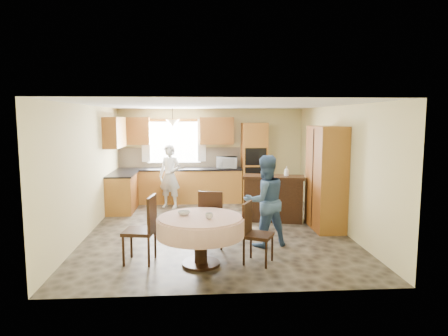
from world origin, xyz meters
name	(u,v)px	position (x,y,z in m)	size (l,w,h in m)	color
floor	(216,229)	(0.00, 0.00, 0.00)	(5.00, 6.00, 0.01)	brown
ceiling	(216,105)	(0.00, 0.00, 2.50)	(5.00, 6.00, 0.01)	white
wall_back	(211,155)	(0.00, 3.00, 1.25)	(5.00, 0.02, 2.50)	beige
wall_front	(228,199)	(0.00, -3.00, 1.25)	(5.00, 0.02, 2.50)	beige
wall_left	(89,170)	(-2.50, 0.00, 1.25)	(0.02, 6.00, 2.50)	beige
wall_right	(339,167)	(2.50, 0.00, 1.25)	(0.02, 6.00, 2.50)	beige
window	(174,142)	(-1.00, 2.98, 1.60)	(1.40, 0.03, 1.10)	white
curtain_left	(146,141)	(-1.75, 2.93, 1.65)	(0.22, 0.02, 1.15)	white
curtain_right	(202,140)	(-0.25, 2.93, 1.65)	(0.22, 0.02, 1.15)	white
base_cab_back	(180,186)	(-0.85, 2.70, 0.44)	(3.30, 0.60, 0.88)	#C78A35
counter_back	(179,169)	(-0.85, 2.70, 0.90)	(3.30, 0.64, 0.04)	black
base_cab_left	(122,193)	(-2.20, 1.80, 0.44)	(0.60, 1.20, 0.88)	#C78A35
counter_left	(122,174)	(-2.20, 1.80, 0.90)	(0.64, 1.20, 0.04)	black
backsplash	(180,158)	(-0.85, 2.99, 1.18)	(3.30, 0.02, 0.55)	beige
wall_cab_left	(134,131)	(-2.05, 2.83, 1.91)	(0.85, 0.33, 0.72)	#A56C29
wall_cab_right	(217,131)	(0.15, 2.83, 1.91)	(0.90, 0.33, 0.72)	#A56C29
wall_cab_side	(115,132)	(-2.33, 1.80, 1.91)	(0.33, 1.20, 0.72)	#A56C29
oven_tower	(254,163)	(1.15, 2.69, 1.06)	(0.66, 0.62, 2.12)	#C78A35
oven_upper	(256,157)	(1.15, 2.38, 1.25)	(0.56, 0.01, 0.45)	black
oven_lower	(256,176)	(1.15, 2.38, 0.75)	(0.56, 0.01, 0.45)	black
pendant	(173,123)	(-1.00, 2.50, 2.12)	(0.36, 0.36, 0.18)	beige
sideboard	(274,200)	(1.29, 0.62, 0.47)	(1.31, 0.54, 0.94)	#321A0D
space_heater	(282,206)	(1.52, 0.82, 0.27)	(0.39, 0.28, 0.54)	black
cupboard	(326,178)	(2.22, -0.07, 1.05)	(0.55, 1.10, 2.09)	#C78A35
dining_table	(201,227)	(-0.34, -1.95, 0.59)	(1.34, 1.34, 0.76)	#321A0D
chair_left	(145,226)	(-1.21, -1.78, 0.59)	(0.52, 0.52, 1.06)	#321A0D
chair_back	(212,216)	(-0.14, -1.12, 0.56)	(0.52, 0.52, 1.01)	#321A0D
chair_right	(254,230)	(0.49, -1.90, 0.53)	(0.55, 0.55, 0.95)	#321A0D
framed_picture	(321,138)	(2.47, 1.14, 1.78)	(0.06, 0.64, 0.53)	gold
microwave	(227,162)	(0.40, 2.65, 1.07)	(0.55, 0.37, 0.30)	silver
person_sink	(170,176)	(-1.07, 2.10, 0.80)	(0.58, 0.38, 1.59)	silver
person_dining	(265,201)	(0.80, -1.08, 0.81)	(0.78, 0.61, 1.61)	#3D5D87
bowl_sideboard	(265,177)	(1.08, 0.62, 0.97)	(0.22, 0.22, 0.05)	#B2B2B2
bottle_sideboard	(287,172)	(1.57, 0.62, 1.07)	(0.10, 0.10, 0.27)	silver
cup_table	(209,216)	(-0.21, -2.10, 0.81)	(0.11, 0.11, 0.09)	#B2B2B2
bowl_table	(184,213)	(-0.59, -1.83, 0.79)	(0.19, 0.19, 0.06)	#B2B2B2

